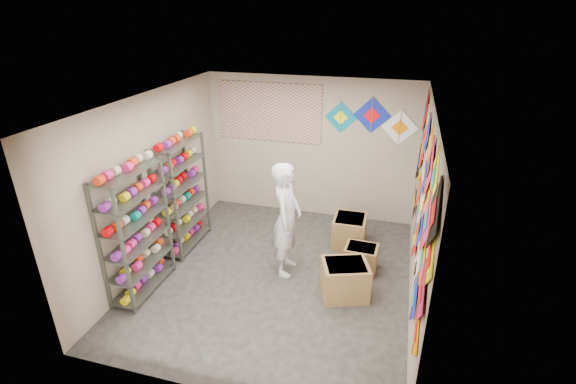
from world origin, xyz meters
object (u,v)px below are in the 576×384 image
(shelf_rack_front, at_px, (136,233))
(carton_a, at_px, (345,280))
(shelf_rack_back, at_px, (182,195))
(carton_b, at_px, (361,258))
(carton_c, at_px, (349,231))
(shopkeeper, at_px, (287,219))

(shelf_rack_front, height_order, carton_a, shelf_rack_front)
(shelf_rack_front, xyz_separation_m, carton_a, (2.87, 0.64, -0.69))
(shelf_rack_back, distance_m, carton_b, 3.11)
(shelf_rack_front, relative_size, carton_c, 3.16)
(shopkeeper, relative_size, carton_c, 3.01)
(carton_a, height_order, carton_b, carton_a)
(shelf_rack_back, bearing_deg, carton_b, 1.11)
(shelf_rack_back, bearing_deg, carton_a, -12.95)
(carton_a, distance_m, carton_c, 1.43)
(shopkeeper, xyz_separation_m, carton_b, (1.12, 0.34, -0.70))
(shelf_rack_front, relative_size, shopkeeper, 1.05)
(shelf_rack_back, height_order, carton_c, shelf_rack_back)
(shelf_rack_back, xyz_separation_m, carton_b, (3.02, 0.06, -0.75))
(shelf_rack_back, relative_size, carton_a, 2.99)
(shelf_rack_front, height_order, carton_b, shelf_rack_front)
(shopkeeper, distance_m, carton_a, 1.22)
(carton_c, bearing_deg, shelf_rack_back, -165.51)
(carton_a, distance_m, carton_b, 0.74)
(shelf_rack_front, height_order, shelf_rack_back, same)
(shelf_rack_back, height_order, shopkeeper, shelf_rack_back)
(carton_a, bearing_deg, shelf_rack_front, 173.18)
(carton_a, bearing_deg, carton_b, 58.68)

